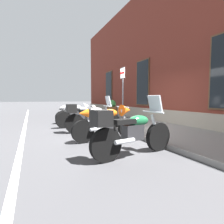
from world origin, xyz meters
name	(u,v)px	position (x,y,z in m)	size (l,w,h in m)	color
ground_plane	(116,130)	(0.00, 0.00, 0.00)	(140.00, 140.00, 0.00)	#38383A
sidewalk	(146,127)	(0.00, 1.41, 0.06)	(29.77, 2.82, 0.12)	slate
lane_stripe	(23,138)	(0.00, -3.20, 0.00)	(29.77, 0.12, 0.01)	silver
motorcycle_white_sport	(76,112)	(-2.90, -0.84, 0.55)	(0.67, 1.97, 1.01)	black
motorcycle_grey_naked	(81,116)	(-1.41, -0.99, 0.48)	(0.62, 2.10, 0.94)	black
motorcycle_silver_touring	(91,117)	(-0.09, -0.95, 0.55)	(0.62, 2.09, 1.31)	black
motorcycle_orange_sport	(109,121)	(1.32, -0.84, 0.56)	(0.62, 2.13, 1.04)	black
motorcycle_green_touring	(131,131)	(2.96, -1.06, 0.54)	(0.71, 2.08, 1.29)	black
parking_sign	(123,87)	(-0.75, 0.70, 1.70)	(0.36, 0.07, 2.44)	#4C4C51
barrel_planter	(112,111)	(-2.26, 0.87, 0.57)	(0.59, 0.59, 1.03)	brown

